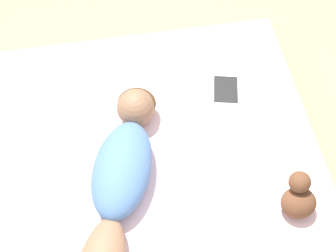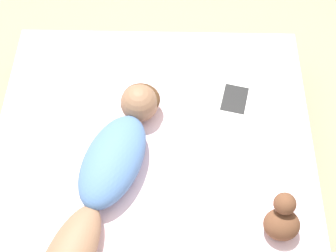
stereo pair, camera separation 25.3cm
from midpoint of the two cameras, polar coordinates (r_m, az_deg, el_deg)
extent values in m
plane|color=#9E8466|center=(2.83, -3.06, -11.63)|extent=(12.00, 12.00, 0.00)
cube|color=#383333|center=(2.70, -3.20, -10.58)|extent=(1.79, 2.21, 0.28)
cube|color=silver|center=(2.49, -3.45, -8.67)|extent=(1.73, 2.15, 0.17)
ellipsoid|color=#476B9E|center=(2.38, -8.67, -5.47)|extent=(0.45, 0.62, 0.19)
ellipsoid|color=#472D19|center=(2.56, -6.68, 2.54)|extent=(0.26, 0.25, 0.11)
sphere|color=brown|center=(2.55, -6.79, 2.00)|extent=(0.21, 0.21, 0.21)
cube|color=white|center=(2.73, -0.03, 4.43)|extent=(0.27, 0.31, 0.01)
cube|color=white|center=(2.73, 4.44, 4.22)|extent=(0.27, 0.31, 0.01)
cube|color=black|center=(2.73, 4.44, 4.28)|extent=(0.18, 0.22, 0.00)
ellipsoid|color=brown|center=(2.35, 12.66, -9.37)|extent=(0.17, 0.16, 0.15)
sphere|color=brown|center=(2.28, 12.73, -6.96)|extent=(0.11, 0.11, 0.11)
camera|label=1|loc=(0.13, -92.87, -4.57)|focal=50.00mm
camera|label=2|loc=(0.13, 87.13, 4.57)|focal=50.00mm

